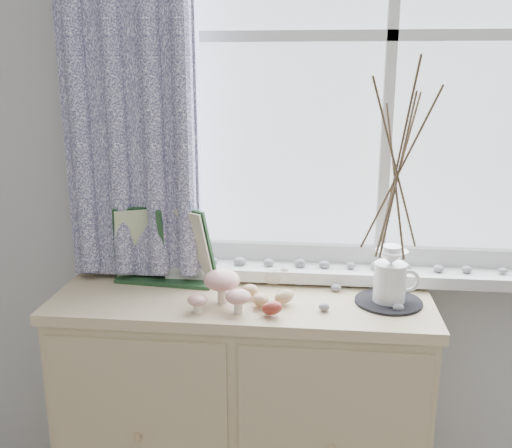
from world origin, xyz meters
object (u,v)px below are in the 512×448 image
(sideboard, at_px, (243,412))
(toadstool_cluster, at_px, (223,287))
(twig_pitcher, at_px, (397,166))
(botanical_book, at_px, (162,247))

(sideboard, relative_size, toadstool_cluster, 6.37)
(toadstool_cluster, xyz_separation_m, twig_pitcher, (0.51, 0.08, 0.37))
(sideboard, xyz_separation_m, toadstool_cluster, (-0.05, -0.09, 0.49))
(sideboard, distance_m, twig_pitcher, 0.97)
(twig_pitcher, bearing_deg, toadstool_cluster, 176.80)
(sideboard, xyz_separation_m, twig_pitcher, (0.46, -0.01, 0.85))
(botanical_book, height_order, twig_pitcher, twig_pitcher)
(botanical_book, bearing_deg, sideboard, -7.69)
(botanical_book, distance_m, toadstool_cluster, 0.28)
(botanical_book, relative_size, twig_pitcher, 0.52)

